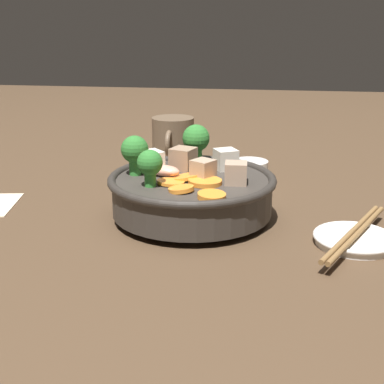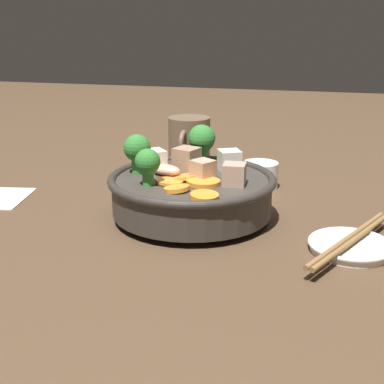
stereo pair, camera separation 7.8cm
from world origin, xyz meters
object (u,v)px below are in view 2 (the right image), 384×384
side_saucer (350,246)px  dark_mug (189,141)px  tea_cup (260,175)px  chopsticks_pair (351,239)px  stirfry_bowl (191,189)px

side_saucer → dark_mug: size_ratio=0.98×
tea_cup → chopsticks_pair: bearing=31.7°
side_saucer → chopsticks_pair: size_ratio=0.52×
side_saucer → chopsticks_pair: 0.01m
chopsticks_pair → side_saucer: bearing=-90.0°
stirfry_bowl → dark_mug: size_ratio=2.23×
stirfry_bowl → chopsticks_pair: (0.07, 0.23, -0.03)m
dark_mug → stirfry_bowl: bearing=15.3°
tea_cup → dark_mug: 0.20m
stirfry_bowl → side_saucer: 0.24m
stirfry_bowl → side_saucer: (0.07, 0.23, -0.04)m
tea_cup → side_saucer: bearing=31.7°
tea_cup → chopsticks_pair: size_ratio=0.30×
stirfry_bowl → chopsticks_pair: 0.24m
stirfry_bowl → side_saucer: stirfry_bowl is taller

